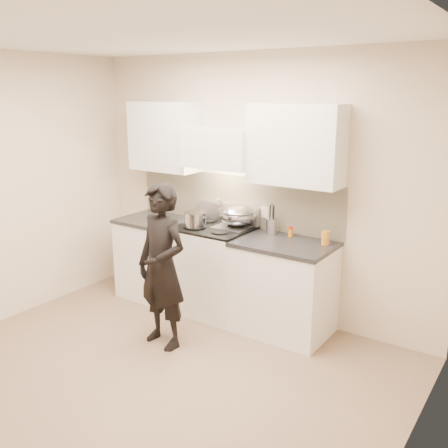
% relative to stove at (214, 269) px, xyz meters
% --- Properties ---
extents(ground_plane, '(4.00, 4.00, 0.00)m').
position_rel_stove_xyz_m(ground_plane, '(0.30, -1.42, -0.47)').
color(ground_plane, '#81644C').
extents(room_shell, '(4.04, 3.54, 2.70)m').
position_rel_stove_xyz_m(room_shell, '(0.24, -1.05, 1.12)').
color(room_shell, beige).
rests_on(room_shell, ground).
extents(stove, '(0.76, 0.65, 0.96)m').
position_rel_stove_xyz_m(stove, '(0.00, 0.00, 0.00)').
color(stove, silver).
rests_on(stove, ground).
extents(counter_right, '(0.92, 0.67, 0.92)m').
position_rel_stove_xyz_m(counter_right, '(0.83, 0.00, -0.01)').
color(counter_right, white).
rests_on(counter_right, ground).
extents(counter_left, '(0.82, 0.67, 0.92)m').
position_rel_stove_xyz_m(counter_left, '(-0.78, 0.00, -0.01)').
color(counter_left, white).
rests_on(counter_left, ground).
extents(wok, '(0.42, 0.51, 0.33)m').
position_rel_stove_xyz_m(wok, '(0.20, 0.14, 0.60)').
color(wok, '#A5A6AE').
rests_on(wok, stove).
extents(stock_pot, '(0.31, 0.30, 0.15)m').
position_rel_stove_xyz_m(stock_pot, '(-0.13, -0.14, 0.56)').
color(stock_pot, '#A5A6AE').
rests_on(stock_pot, stove).
extents(utensil_crock, '(0.11, 0.11, 0.30)m').
position_rel_stove_xyz_m(utensil_crock, '(0.59, 0.17, 0.54)').
color(utensil_crock, '#A9ABB8').
rests_on(utensil_crock, counter_right).
extents(spice_jar, '(0.05, 0.05, 0.10)m').
position_rel_stove_xyz_m(spice_jar, '(0.79, 0.20, 0.50)').
color(spice_jar, orange).
rests_on(spice_jar, counter_right).
extents(oil_glass, '(0.08, 0.08, 0.13)m').
position_rel_stove_xyz_m(oil_glass, '(1.18, 0.14, 0.51)').
color(oil_glass, '#BE7722').
rests_on(oil_glass, counter_right).
extents(person, '(0.60, 0.44, 1.54)m').
position_rel_stove_xyz_m(person, '(0.03, -0.86, 0.29)').
color(person, black).
rests_on(person, ground).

